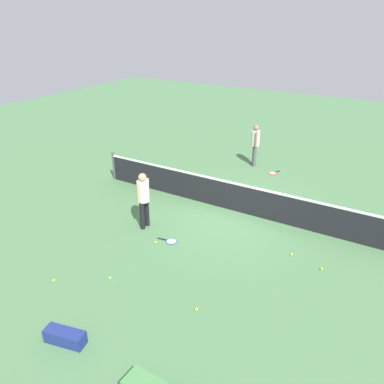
{
  "coord_description": "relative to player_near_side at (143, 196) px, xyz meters",
  "views": [
    {
      "loc": [
        4.29,
        -9.9,
        5.74
      ],
      "look_at": [
        -0.93,
        -1.13,
        0.9
      ],
      "focal_mm": 35.69,
      "sensor_mm": 36.0,
      "label": 1
    }
  ],
  "objects": [
    {
      "name": "tennis_racket_far_player",
      "position": [
        1.82,
        5.86,
        -1.0
      ],
      "size": [
        0.41,
        0.6,
        0.03
      ],
      "color": "red",
      "rests_on": "ground_plane"
    },
    {
      "name": "equipment_bag",
      "position": [
        1.29,
        -4.27,
        -0.87
      ],
      "size": [
        0.84,
        0.45,
        0.28
      ],
      "color": "navy",
      "rests_on": "ground_plane"
    },
    {
      "name": "tennis_ball_stray_left",
      "position": [
        0.78,
        -0.58,
        -0.98
      ],
      "size": [
        0.07,
        0.07,
        0.07
      ],
      "primitive_type": "sphere",
      "color": "#C6E033",
      "rests_on": "ground_plane"
    },
    {
      "name": "court_net",
      "position": [
        1.86,
        2.26,
        -0.51
      ],
      "size": [
        10.09,
        0.09,
        1.07
      ],
      "color": "#4C4C51",
      "rests_on": "ground_plane"
    },
    {
      "name": "tennis_ball_by_net",
      "position": [
        3.05,
        -2.24,
        -0.98
      ],
      "size": [
        0.07,
        0.07,
        0.07
      ],
      "primitive_type": "sphere",
      "color": "#C6E033",
      "rests_on": "ground_plane"
    },
    {
      "name": "tennis_ball_stray_right",
      "position": [
        4.98,
        0.55,
        -0.98
      ],
      "size": [
        0.07,
        0.07,
        0.07
      ],
      "primitive_type": "sphere",
      "color": "#C6E033",
      "rests_on": "ground_plane"
    },
    {
      "name": "tennis_ball_midcourt",
      "position": [
        4.16,
        0.76,
        -0.98
      ],
      "size": [
        0.07,
        0.07,
        0.07
      ],
      "primitive_type": "sphere",
      "color": "#C6E033",
      "rests_on": "ground_plane"
    },
    {
      "name": "player_near_side",
      "position": [
        0.0,
        0.0,
        0.0
      ],
      "size": [
        0.34,
        0.52,
        1.7
      ],
      "color": "black",
      "rests_on": "ground_plane"
    },
    {
      "name": "player_far_side",
      "position": [
        0.82,
        6.28,
        0.0
      ],
      "size": [
        0.46,
        0.5,
        1.7
      ],
      "color": "#595960",
      "rests_on": "ground_plane"
    },
    {
      "name": "tennis_ball_near_player",
      "position": [
        0.76,
        -2.38,
        -0.98
      ],
      "size": [
        0.07,
        0.07,
        0.07
      ],
      "primitive_type": "sphere",
      "color": "#C6E033",
      "rests_on": "ground_plane"
    },
    {
      "name": "tennis_ball_baseline",
      "position": [
        -0.31,
        -3.12,
        -0.98
      ],
      "size": [
        0.07,
        0.07,
        0.07
      ],
      "primitive_type": "sphere",
      "color": "#C6E033",
      "rests_on": "ground_plane"
    },
    {
      "name": "tennis_racket_near_player",
      "position": [
        1.08,
        -0.29,
        -1.0
      ],
      "size": [
        0.6,
        0.35,
        0.03
      ],
      "color": "blue",
      "rests_on": "ground_plane"
    },
    {
      "name": "ground_plane",
      "position": [
        1.86,
        2.26,
        -1.01
      ],
      "size": [
        40.0,
        40.0,
        0.0
      ],
      "primitive_type": "plane",
      "color": "#4C7A4C"
    }
  ]
}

